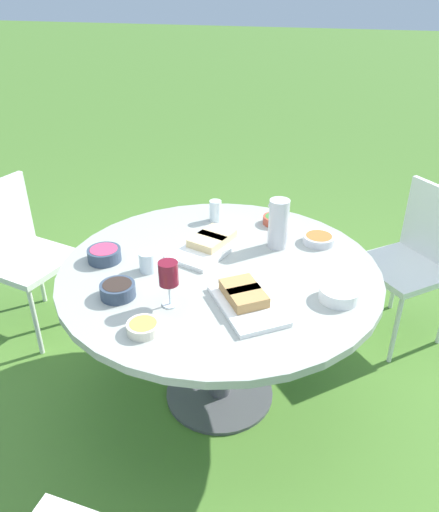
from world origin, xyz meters
TOP-DOWN VIEW (x-y plane):
  - ground_plane at (0.00, 0.00)m, footprint 40.00×40.00m
  - dining_table at (0.00, 0.00)m, footprint 1.41×1.41m
  - chair_near_left at (-0.92, -0.80)m, footprint 0.61×0.61m
  - chair_near_right at (1.27, -0.30)m, footprint 0.51×0.52m
  - water_pitcher at (-0.21, -0.26)m, footprint 0.10×0.09m
  - wine_glass at (0.11, 0.32)m, footprint 0.08×0.08m
  - platter_bread_main at (0.09, -0.17)m, footprint 0.33×0.43m
  - platter_charcuterie at (-0.17, 0.24)m, footprint 0.37×0.40m
  - bowl_fries at (0.15, 0.50)m, footprint 0.12×0.12m
  - bowl_salad at (-0.16, -0.50)m, footprint 0.12×0.12m
  - bowl_olives at (0.34, 0.32)m, footprint 0.14×0.14m
  - bowl_dip_red at (0.52, 0.07)m, footprint 0.15×0.15m
  - bowl_dip_cream at (-0.52, 0.11)m, footprint 0.16×0.16m
  - bowl_roasted_veg at (-0.40, -0.35)m, footprint 0.15×0.15m
  - cup_water_near at (0.29, 0.10)m, footprint 0.07×0.07m
  - cup_water_far at (0.14, -0.46)m, footprint 0.06×0.06m
  - handbag at (-0.11, -1.30)m, footprint 0.30×0.14m

SIDE VIEW (x-z plane):
  - ground_plane at x=0.00m, z-range 0.00..0.00m
  - handbag at x=-0.11m, z-range -0.06..0.31m
  - chair_near_left at x=-0.92m, z-range 0.08..0.97m
  - chair_near_right at x=1.27m, z-range 0.08..0.97m
  - dining_table at x=0.00m, z-range 0.28..1.03m
  - bowl_fries at x=0.15m, z-range 0.76..0.79m
  - bowl_roasted_veg at x=-0.40m, z-range 0.76..0.80m
  - platter_bread_main at x=0.09m, z-range 0.75..0.81m
  - bowl_salad at x=-0.16m, z-range 0.76..0.80m
  - platter_charcuterie at x=-0.17m, z-range 0.75..0.81m
  - bowl_dip_cream at x=-0.52m, z-range 0.76..0.81m
  - bowl_olives at x=0.34m, z-range 0.76..0.81m
  - bowl_dip_red at x=0.52m, z-range 0.76..0.82m
  - cup_water_near at x=0.29m, z-range 0.75..0.84m
  - cup_water_far at x=0.14m, z-range 0.75..0.86m
  - water_pitcher at x=-0.21m, z-range 0.75..0.99m
  - wine_glass at x=0.11m, z-range 0.80..0.99m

